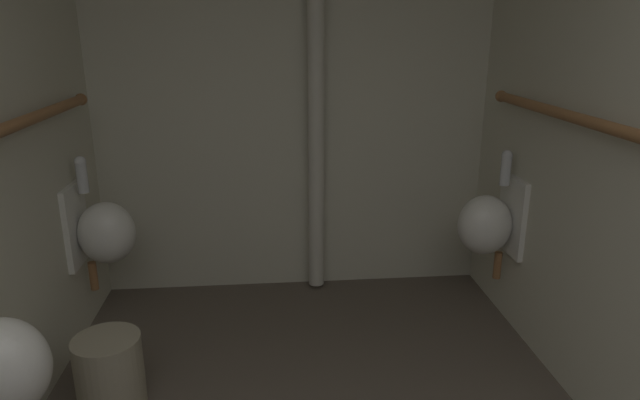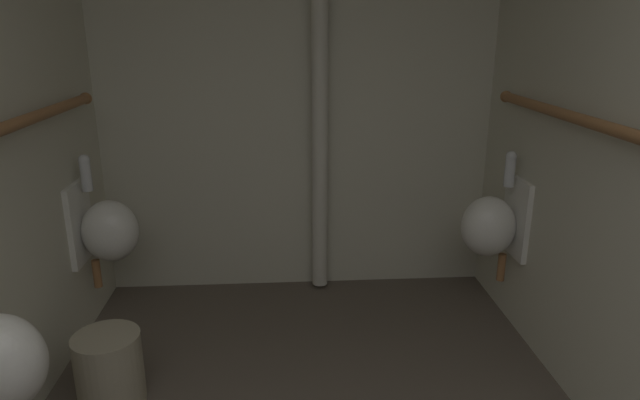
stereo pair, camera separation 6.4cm
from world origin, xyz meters
name	(u,v)px [view 1 (the left image)]	position (x,y,z in m)	size (l,w,h in m)	color
wall_back	(293,78)	(0.00, 3.45, 1.35)	(2.53, 0.06, 2.70)	beige
urinal_left_far	(102,231)	(-1.06, 2.92, 0.59)	(0.32, 0.30, 0.76)	silver
urinal_right_mid	(489,223)	(1.06, 2.85, 0.59)	(0.32, 0.30, 0.76)	silver
standpipe_back_wall	(316,79)	(0.13, 3.34, 1.35)	(0.10, 0.10, 2.65)	beige
waste_bin	(110,372)	(-0.89, 2.24, 0.17)	(0.30, 0.30, 0.34)	#9E937A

